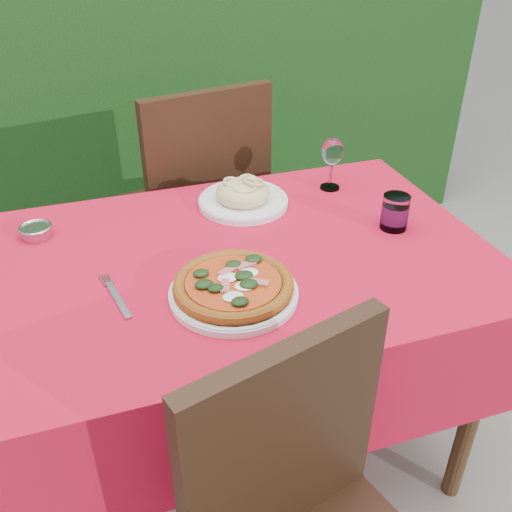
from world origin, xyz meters
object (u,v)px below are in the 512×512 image
object	(u,v)px
water_glass	(395,214)
steel_ramekin	(36,232)
pasta_plate	(243,196)
pizza_plate	(233,287)
fork	(118,300)
wine_glass	(332,154)
chair_far	(199,200)

from	to	relation	value
water_glass	steel_ramekin	world-z (taller)	water_glass
pasta_plate	water_glass	size ratio (longest dim) A/B	2.72
pizza_plate	steel_ramekin	distance (m)	0.59
pizza_plate	fork	xyz separation A→B (m)	(-0.25, 0.07, -0.02)
pizza_plate	pasta_plate	size ratio (longest dim) A/B	1.12
wine_glass	steel_ramekin	size ratio (longest dim) A/B	2.08
chair_far	steel_ramekin	xyz separation A→B (m)	(-0.53, -0.41, 0.19)
wine_glass	steel_ramekin	bearing A→B (deg)	-178.47
pasta_plate	steel_ramekin	size ratio (longest dim) A/B	3.34
pasta_plate	water_glass	distance (m)	0.43
water_glass	wine_glass	distance (m)	0.29
water_glass	wine_glass	size ratio (longest dim) A/B	0.59
pasta_plate	chair_far	bearing A→B (deg)	96.30
chair_far	pizza_plate	distance (m)	0.86
pizza_plate	steel_ramekin	xyz separation A→B (m)	(-0.42, 0.42, -0.01)
pizza_plate	pasta_plate	bearing A→B (deg)	69.88
fork	steel_ramekin	xyz separation A→B (m)	(-0.17, 0.35, 0.01)
pizza_plate	water_glass	world-z (taller)	water_glass
wine_glass	steel_ramekin	distance (m)	0.87
chair_far	pasta_plate	bearing A→B (deg)	85.07
pizza_plate	water_glass	distance (m)	0.53
chair_far	wine_glass	world-z (taller)	chair_far
water_glass	steel_ramekin	size ratio (longest dim) A/B	1.23
pizza_plate	water_glass	size ratio (longest dim) A/B	3.05
chair_far	pizza_plate	bearing A→B (deg)	71.24
fork	chair_far	bearing A→B (deg)	54.14
pasta_plate	wine_glass	distance (m)	0.30
water_glass	steel_ramekin	distance (m)	0.96
pasta_plate	water_glass	bearing A→B (deg)	-36.67
chair_far	water_glass	world-z (taller)	chair_far
chair_far	pasta_plate	distance (m)	0.46
pasta_plate	steel_ramekin	distance (m)	0.58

